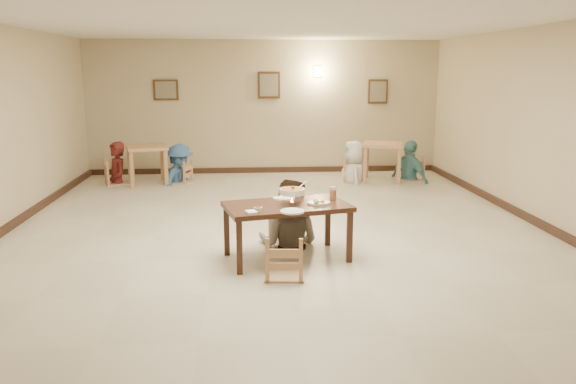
{
  "coord_description": "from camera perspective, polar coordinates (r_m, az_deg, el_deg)",
  "views": [
    {
      "loc": [
        -0.46,
        -7.89,
        2.33
      ],
      "look_at": [
        0.09,
        -0.72,
        0.77
      ],
      "focal_mm": 35.0,
      "sensor_mm": 36.0,
      "label": 1
    }
  ],
  "objects": [
    {
      "name": "picture_c",
      "position": [
        13.21,
        9.13,
        10.04
      ],
      "size": [
        0.45,
        0.04,
        0.55
      ],
      "color": "#3D2717",
      "rests_on": "wall_back"
    },
    {
      "name": "wall_right",
      "position": [
        9.1,
        25.11,
        5.89
      ],
      "size": [
        0.0,
        10.0,
        10.0
      ],
      "primitive_type": "plane",
      "rotation": [
        1.57,
        0.0,
        -1.57
      ],
      "color": "#C1B08F",
      "rests_on": "floor"
    },
    {
      "name": "rice_plate_near",
      "position": [
        6.55,
        0.44,
        -1.95
      ],
      "size": [
        0.28,
        0.28,
        0.06
      ],
      "color": "white",
      "rests_on": "main_table"
    },
    {
      "name": "main_table",
      "position": [
        6.97,
        -0.11,
        -1.88
      ],
      "size": [
        1.66,
        1.17,
        0.71
      ],
      "rotation": [
        0.0,
        0.0,
        0.23
      ],
      "color": "#3D2217",
      "rests_on": "floor"
    },
    {
      "name": "bg_diner_d",
      "position": [
        12.28,
        12.42,
        5.15
      ],
      "size": [
        0.88,
        1.09,
        1.74
      ],
      "primitive_type": "imported",
      "rotation": [
        0.0,
        0.0,
        2.1
      ],
      "color": "teal",
      "rests_on": "floor"
    },
    {
      "name": "bg_chair_lr",
      "position": [
        12.0,
        -11.0,
        3.05
      ],
      "size": [
        0.43,
        0.43,
        0.91
      ],
      "rotation": [
        0.0,
        0.0,
        -1.92
      ],
      "color": "tan",
      "rests_on": "floor"
    },
    {
      "name": "floor",
      "position": [
        8.24,
        -1.03,
        -4.16
      ],
      "size": [
        10.0,
        10.0,
        0.0
      ],
      "primitive_type": "plane",
      "color": "beige",
      "rests_on": "ground"
    },
    {
      "name": "curry_warmer",
      "position": [
        6.89,
        0.42,
        0.04
      ],
      "size": [
        0.35,
        0.31,
        0.28
      ],
      "color": "silver",
      "rests_on": "main_table"
    },
    {
      "name": "chair_far",
      "position": [
        7.62,
        -0.12,
        -2.12
      ],
      "size": [
        0.41,
        0.41,
        0.88
      ],
      "rotation": [
        0.0,
        0.0,
        0.34
      ],
      "color": "tan",
      "rests_on": "floor"
    },
    {
      "name": "bg_chair_rl",
      "position": [
        12.0,
        6.75,
        3.3
      ],
      "size": [
        0.45,
        0.45,
        0.95
      ],
      "rotation": [
        0.0,
        0.0,
        1.42
      ],
      "color": "tan",
      "rests_on": "floor"
    },
    {
      "name": "wall_front",
      "position": [
        3.04,
        4.48,
        -3.63
      ],
      "size": [
        10.0,
        0.0,
        10.0
      ],
      "primitive_type": "plane",
      "rotation": [
        -1.57,
        0.0,
        0.0
      ],
      "color": "#C1B08F",
      "rests_on": "floor"
    },
    {
      "name": "fried_plate",
      "position": [
        6.97,
        3.14,
        -1.05
      ],
      "size": [
        0.28,
        0.28,
        0.06
      ],
      "color": "white",
      "rests_on": "main_table"
    },
    {
      "name": "chair_near",
      "position": [
        6.4,
        -0.37,
        -4.53
      ],
      "size": [
        0.45,
        0.45,
        0.96
      ],
      "rotation": [
        0.0,
        0.0,
        3.06
      ],
      "color": "tan",
      "rests_on": "floor"
    },
    {
      "name": "chili_dish",
      "position": [
        6.74,
        -3.06,
        -1.6
      ],
      "size": [
        0.1,
        0.1,
        0.02
      ],
      "color": "white",
      "rests_on": "main_table"
    },
    {
      "name": "wall_sconce",
      "position": [
        12.95,
        3.02,
        12.13
      ],
      "size": [
        0.16,
        0.05,
        0.22
      ],
      "primitive_type": "cube",
      "color": "#FFD88C",
      "rests_on": "wall_back"
    },
    {
      "name": "bg_chair_rr",
      "position": [
        12.33,
        12.34,
        3.42
      ],
      "size": [
        0.46,
        0.46,
        0.99
      ],
      "rotation": [
        0.0,
        0.0,
        -1.2
      ],
      "color": "tan",
      "rests_on": "floor"
    },
    {
      "name": "bg_table_right",
      "position": [
        12.14,
        9.6,
        4.27
      ],
      "size": [
        1.01,
        1.01,
        0.82
      ],
      "rotation": [
        0.0,
        0.0,
        -0.28
      ],
      "color": "tan",
      "rests_on": "floor"
    },
    {
      "name": "rice_plate_far",
      "position": [
        7.21,
        -0.42,
        -0.62
      ],
      "size": [
        0.29,
        0.29,
        0.07
      ],
      "color": "white",
      "rests_on": "main_table"
    },
    {
      "name": "bg_diner_c",
      "position": [
        11.95,
        6.8,
        5.18
      ],
      "size": [
        0.58,
        0.87,
        1.74
      ],
      "primitive_type": "imported",
      "rotation": [
        0.0,
        0.0,
        4.69
      ],
      "color": "silver",
      "rests_on": "floor"
    },
    {
      "name": "ceiling",
      "position": [
        7.93,
        -1.12,
        17.12
      ],
      "size": [
        10.0,
        10.0,
        0.0
      ],
      "primitive_type": "plane",
      "color": "silver",
      "rests_on": "wall_back"
    },
    {
      "name": "bg_table_left",
      "position": [
        12.02,
        -14.13,
        3.9
      ],
      "size": [
        0.98,
        0.98,
        0.8
      ],
      "rotation": [
        0.0,
        0.0,
        0.26
      ],
      "color": "tan",
      "rests_on": "floor"
    },
    {
      "name": "baseboard_back",
      "position": [
        13.06,
        -2.33,
        2.26
      ],
      "size": [
        8.0,
        0.06,
        0.12
      ],
      "primitive_type": "cube",
      "color": "#321F15",
      "rests_on": "floor"
    },
    {
      "name": "napkin_cutlery",
      "position": [
        6.52,
        -3.71,
        -2.06
      ],
      "size": [
        0.18,
        0.24,
        0.03
      ],
      "color": "white",
      "rests_on": "main_table"
    },
    {
      "name": "bg_diner_a",
      "position": [
        12.16,
        -17.16,
        4.9
      ],
      "size": [
        0.67,
        0.77,
        1.77
      ],
      "primitive_type": "imported",
      "rotation": [
        0.0,
        0.0,
        5.19
      ],
      "color": "#591A19",
      "rests_on": "floor"
    },
    {
      "name": "bg_chair_ll",
      "position": [
        12.22,
        -17.05,
        3.05
      ],
      "size": [
        0.46,
        0.46,
        0.97
      ],
      "rotation": [
        0.0,
        0.0,
        1.93
      ],
      "color": "tan",
      "rests_on": "floor"
    },
    {
      "name": "main_diner",
      "position": [
        7.47,
        0.08,
        1.29
      ],
      "size": [
        1.06,
        0.94,
        1.82
      ],
      "primitive_type": "imported",
      "rotation": [
        0.0,
        0.0,
        2.8
      ],
      "color": "gray",
      "rests_on": "floor"
    },
    {
      "name": "picture_a",
      "position": [
        12.97,
        -12.31,
        10.1
      ],
      "size": [
        0.55,
        0.04,
        0.45
      ],
      "color": "#3D2717",
      "rests_on": "wall_back"
    },
    {
      "name": "picture_b",
      "position": [
        12.86,
        -1.95,
        10.8
      ],
      "size": [
        0.5,
        0.04,
        0.6
      ],
      "color": "#3D2717",
      "rests_on": "wall_back"
    },
    {
      "name": "bg_diner_b",
      "position": [
        11.94,
        -11.07,
        4.79
      ],
      "size": [
        0.98,
        1.22,
        1.64
      ],
      "primitive_type": "imported",
      "rotation": [
        0.0,
        0.0,
        1.16
      ],
      "color": "#3D6691",
      "rests_on": "floor"
    },
    {
      "name": "drink_glass",
      "position": [
        7.19,
        4.58,
        -0.18
      ],
      "size": [
        0.08,
        0.08,
        0.17
      ],
      "color": "white",
      "rests_on": "main_table"
    },
    {
      "name": "wall_back",
      "position": [
        12.92,
        -2.39,
        8.58
      ],
      "size": [
        10.0,
        0.0,
        10.0
      ],
      "primitive_type": "plane",
      "rotation": [
        1.57,
        0.0,
        0.0
      ],
      "color": "#C1B08F",
      "rests_on": "floor"
    },
    {
      "name": "baseboard_right",
      "position": [
        9.32,
        24.15,
        -2.92
      ],
      "size": [
        0.06,
        10.0,
        0.12
      ],
      "primitive_type": "cube",
      "color": "#321F15",
      "rests_on": "floor"
    }
  ]
}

